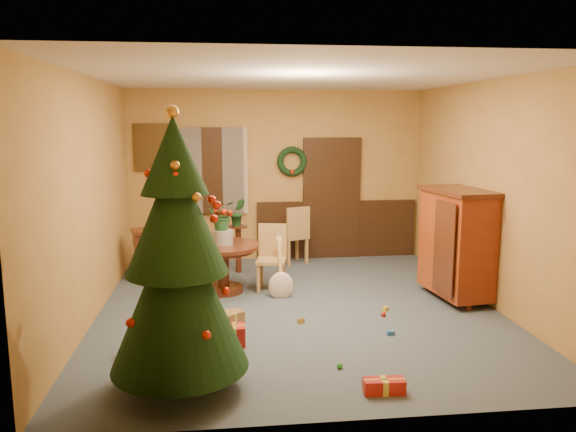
{
  "coord_description": "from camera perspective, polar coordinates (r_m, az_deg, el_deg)",
  "views": [
    {
      "loc": [
        -0.93,
        -6.82,
        2.36
      ],
      "look_at": [
        -0.08,
        0.4,
        1.14
      ],
      "focal_mm": 35.0,
      "sensor_mm": 36.0,
      "label": 1
    }
  ],
  "objects": [
    {
      "name": "writing_desk",
      "position": [
        8.75,
        -12.73,
        -2.47
      ],
      "size": [
        0.94,
        0.62,
        0.77
      ],
      "color": "black",
      "rests_on": "floor"
    },
    {
      "name": "gift_b",
      "position": [
        6.16,
        -5.44,
        -11.97
      ],
      "size": [
        0.22,
        0.22,
        0.22
      ],
      "color": "maroon",
      "rests_on": "floor"
    },
    {
      "name": "toy_b",
      "position": [
        5.65,
        5.28,
        -14.9
      ],
      "size": [
        0.06,
        0.06,
        0.06
      ],
      "primitive_type": "sphere",
      "color": "green",
      "rests_on": "floor"
    },
    {
      "name": "christmas_tree",
      "position": [
        4.93,
        -11.18,
        -4.45
      ],
      "size": [
        1.21,
        1.21,
        2.5
      ],
      "color": "#382111",
      "rests_on": "floor"
    },
    {
      "name": "chair_near",
      "position": [
        7.99,
        -1.66,
        -3.97
      ],
      "size": [
        0.47,
        0.47,
        0.93
      ],
      "color": "olive",
      "rests_on": "floor"
    },
    {
      "name": "sideboard",
      "position": [
        7.8,
        16.76,
        -2.43
      ],
      "size": [
        0.75,
        1.23,
        1.49
      ],
      "color": "#4F1309",
      "rests_on": "floor"
    },
    {
      "name": "toy_d",
      "position": [
        7.09,
        9.67,
        -9.81
      ],
      "size": [
        0.06,
        0.06,
        0.06
      ],
      "primitive_type": "sphere",
      "color": "#B61F0C",
      "rests_on": "floor"
    },
    {
      "name": "dining_table",
      "position": [
        7.88,
        -6.59,
        -4.35
      ],
      "size": [
        1.0,
        1.0,
        0.69
      ],
      "color": "black",
      "rests_on": "floor"
    },
    {
      "name": "centerpiece_plant",
      "position": [
        7.75,
        -6.68,
        0.07
      ],
      "size": [
        0.37,
        0.32,
        0.41
      ],
      "primitive_type": "imported",
      "color": "#1E4C23",
      "rests_on": "urn"
    },
    {
      "name": "toy_a",
      "position": [
        6.53,
        10.38,
        -11.6
      ],
      "size": [
        0.09,
        0.06,
        0.05
      ],
      "primitive_type": "cube",
      "rotation": [
        0.0,
        0.0,
        0.12
      ],
      "color": "#2960B2",
      "rests_on": "floor"
    },
    {
      "name": "toy_c",
      "position": [
        7.3,
        9.87,
        -9.27
      ],
      "size": [
        0.09,
        0.09,
        0.05
      ],
      "primitive_type": "cube",
      "rotation": [
        0.0,
        0.0,
        0.88
      ],
      "color": "gold",
      "rests_on": "floor"
    },
    {
      "name": "chair_far",
      "position": [
        9.4,
        0.71,
        -1.74
      ],
      "size": [
        0.55,
        0.55,
        0.98
      ],
      "color": "olive",
      "rests_on": "floor"
    },
    {
      "name": "guitar",
      "position": [
        7.61,
        -0.73,
        -5.39
      ],
      "size": [
        0.5,
        0.6,
        0.78
      ],
      "primitive_type": null,
      "rotation": [
        -0.49,
        0.0,
        -0.35
      ],
      "color": "beige",
      "rests_on": "floor"
    },
    {
      "name": "room_envelope",
      "position": [
        9.67,
        0.12,
        2.13
      ],
      "size": [
        5.5,
        5.5,
        5.5
      ],
      "color": "#35404E",
      "rests_on": "ground"
    },
    {
      "name": "urn",
      "position": [
        7.81,
        -6.64,
        -2.15
      ],
      "size": [
        0.28,
        0.28,
        0.2
      ],
      "primitive_type": "cylinder",
      "color": "slate",
      "rests_on": "dining_table"
    },
    {
      "name": "toy_e",
      "position": [
        6.78,
        1.32,
        -10.62
      ],
      "size": [
        0.09,
        0.08,
        0.05
      ],
      "primitive_type": "cube",
      "rotation": [
        0.0,
        0.0,
        0.44
      ],
      "color": "#BE852C",
      "rests_on": "floor"
    },
    {
      "name": "gift_c",
      "position": [
        6.76,
        -5.85,
        -10.29
      ],
      "size": [
        0.34,
        0.32,
        0.15
      ],
      "color": "brown",
      "rests_on": "floor"
    },
    {
      "name": "gift_d",
      "position": [
        5.23,
        9.73,
        -16.66
      ],
      "size": [
        0.37,
        0.17,
        0.13
      ],
      "color": "maroon",
      "rests_on": "floor"
    },
    {
      "name": "gift_a",
      "position": [
        6.09,
        -14.98,
        -12.91
      ],
      "size": [
        0.31,
        0.27,
        0.15
      ],
      "color": "brown",
      "rests_on": "floor"
    },
    {
      "name": "plant_stand",
      "position": [
        8.89,
        -5.07,
        -2.79
      ],
      "size": [
        0.29,
        0.29,
        0.75
      ],
      "color": "black",
      "rests_on": "floor"
    },
    {
      "name": "stand_plant",
      "position": [
        8.8,
        -5.11,
        0.4
      ],
      "size": [
        0.28,
        0.24,
        0.44
      ],
      "primitive_type": "imported",
      "rotation": [
        0.0,
        0.0,
        0.24
      ],
      "color": "#19471E",
      "rests_on": "plant_stand"
    }
  ]
}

